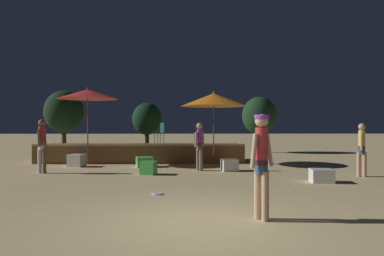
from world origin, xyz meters
TOP-DOWN VIEW (x-y plane):
  - ground_plane at (0.00, 0.00)m, footprint 120.00×120.00m
  - wooden_deck at (-2.20, 10.64)m, footprint 9.01×2.28m
  - patio_umbrella_0 at (-4.30, 9.28)m, footprint 2.48×2.48m
  - patio_umbrella_1 at (0.95, 9.29)m, footprint 2.77×2.77m
  - cube_seat_0 at (-1.49, 6.17)m, footprint 0.57×0.57m
  - cube_seat_1 at (3.68, 4.35)m, footprint 0.67×0.67m
  - cube_seat_2 at (-1.85, 8.39)m, footprint 0.77×0.77m
  - cube_seat_3 at (-4.56, 8.55)m, footprint 0.66×0.66m
  - cube_seat_4 at (1.34, 7.06)m, footprint 0.61×0.61m
  - person_1 at (5.41, 5.49)m, footprint 0.30×0.49m
  - person_2 at (1.04, 0.15)m, footprint 0.49×0.36m
  - person_3 at (0.26, 7.15)m, footprint 0.40×0.33m
  - person_4 at (-5.17, 6.55)m, footprint 0.31×0.48m
  - bistro_chair_0 at (-1.33, 10.42)m, footprint 0.47×0.47m
  - bistro_chair_1 at (0.34, 10.65)m, footprint 0.40×0.40m
  - frisbee_disc at (-0.95, 2.61)m, footprint 0.26×0.26m
  - background_tree_0 at (4.20, 15.76)m, footprint 2.04×2.04m
  - background_tree_1 at (-7.88, 17.49)m, footprint 2.46×2.46m
  - background_tree_2 at (-2.75, 18.70)m, footprint 1.95×1.95m

SIDE VIEW (x-z plane):
  - ground_plane at x=0.00m, z-range 0.00..0.00m
  - frisbee_disc at x=-0.95m, z-range 0.00..0.03m
  - cube_seat_1 at x=3.68m, z-range 0.00..0.38m
  - cube_seat_2 at x=-1.85m, z-range 0.00..0.39m
  - cube_seat_4 at x=1.34m, z-range 0.00..0.42m
  - cube_seat_0 at x=-1.49m, z-range 0.00..0.44m
  - cube_seat_3 at x=-4.56m, z-range 0.00..0.49m
  - wooden_deck at x=-2.20m, z-range -0.04..0.81m
  - person_1 at x=5.41m, z-range 0.07..1.78m
  - person_3 at x=0.26m, z-range 0.08..1.81m
  - person_4 at x=-5.17m, z-range 0.11..1.96m
  - person_2 at x=1.04m, z-range 0.15..2.01m
  - bistro_chair_0 at x=-1.33m, z-range 0.94..1.84m
  - bistro_chair_1 at x=0.34m, z-range 0.94..1.84m
  - background_tree_2 at x=-2.75m, z-range 0.47..3.59m
  - background_tree_0 at x=4.20m, z-range 0.52..3.85m
  - background_tree_1 at x=-7.88m, z-range 0.55..4.37m
  - patio_umbrella_1 at x=0.95m, z-range 1.18..4.23m
  - patio_umbrella_0 at x=-4.30m, z-range 1.32..4.53m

